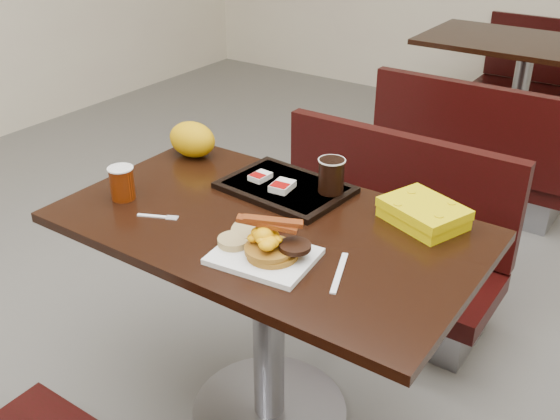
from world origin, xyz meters
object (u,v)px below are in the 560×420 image
Objects in this scene: coffee_cup_near at (122,183)px; hashbrown_sleeve_left at (260,177)px; table_far at (518,104)px; pancake_stack at (272,251)px; tray at (285,188)px; bench_far_s at (478,142)px; knife at (339,273)px; hashbrown_sleeve_right at (282,186)px; clamshell at (423,213)px; fork at (152,216)px; platter at (264,256)px; bench_near_n at (372,237)px; table_near at (269,327)px; coffee_cup_far at (331,176)px; paper_bag at (192,139)px; bench_far_n at (548,78)px.

coffee_cup_near reaches higher than hashbrown_sleeve_left.
table_far is at bearing 89.97° from hashbrown_sleeve_left.
pancake_stack reaches higher than table_far.
hashbrown_sleeve_left is (-0.09, -0.01, 0.02)m from tray.
knife is at bearing -81.53° from bench_far_s.
hashbrown_sleeve_right is at bearing -147.66° from knife.
coffee_cup_near is 0.46× the size of clamshell.
fork is at bearing -116.74° from tray.
platter is 0.20m from knife.
bench_near_n is at bearing -90.00° from bench_far_s.
table_near is at bearing -90.00° from bench_near_n.
coffee_cup_far reaches higher than paper_bag.
bench_far_n is 3.45m from knife.
paper_bag reaches higher than coffee_cup_near.
bench_near_n is 8.25× the size of fork.
bench_far_s is 5.73× the size of paper_bag.
hashbrown_sleeve_left is (-0.46, 0.30, 0.02)m from knife.
fork is 0.32× the size of tray.
coffee_cup_near is at bearing -83.12° from paper_bag.
tray is at bearing -163.78° from coffee_cup_far.
hashbrown_sleeve_right is (0.38, 0.30, -0.02)m from coffee_cup_near.
clamshell reaches higher than table_near.
table_near is 3.30m from bench_far_n.
table_near is 1.00× the size of table_far.
table_near is 0.43m from platter.
bench_far_s is at bearing 88.41° from hashbrown_sleeve_left.
hashbrown_sleeve_left is (-0.16, -2.41, 0.40)m from table_far.
table_far is 6.87× the size of paper_bag.
table_far is at bearing 93.10° from tray.
pancake_stack is at bearing -81.42° from bench_near_n.
platter reaches higher than bench_near_n.
coffee_cup_near is at bearing -128.27° from hashbrown_sleeve_left.
fork is 0.59m from knife.
table_far is 0.70m from bench_far_n.
clamshell is at bearing 2.00° from coffee_cup_far.
pancake_stack is (0.13, -2.06, 0.42)m from bench_far_s.
knife is (0.17, 0.05, -0.03)m from pancake_stack.
pancake_stack is at bearing -55.59° from tray.
fork is (-0.40, -0.00, -0.01)m from platter.
bench_far_n is at bearing 80.89° from paper_bag.
tray is at bearing -152.63° from clamshell.
clamshell is (0.53, 0.06, 0.00)m from hashbrown_sleeve_left.
coffee_cup_near is at bearing 142.35° from fork.
bench_far_s is 1.00× the size of bench_far_n.
hashbrown_sleeve_right is at bearing -68.34° from tray.
bench_near_n is at bearing -179.90° from knife.
paper_bag reaches higher than bench_far_s.
coffee_cup_far is (0.07, -1.66, 0.46)m from bench_far_s.
clamshell reaches higher than bench_far_s.
paper_bag is (-0.49, 0.24, 0.44)m from table_near.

